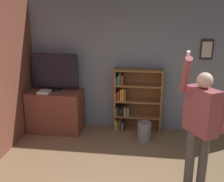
{
  "coord_description": "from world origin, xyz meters",
  "views": [
    {
      "loc": [
        0.33,
        -2.46,
        2.43
      ],
      "look_at": [
        -0.23,
        1.69,
        1.17
      ],
      "focal_mm": 42.0,
      "sensor_mm": 36.0,
      "label": 1
    }
  ],
  "objects_px": {
    "bookshelf": "(134,101)",
    "waste_bin": "(144,132)",
    "person": "(201,120)",
    "television": "(55,72)",
    "game_console": "(44,92)"
  },
  "relations": [
    {
      "from": "game_console",
      "to": "bookshelf",
      "type": "xyz_separation_m",
      "value": [
        1.79,
        0.36,
        -0.24
      ]
    },
    {
      "from": "television",
      "to": "person",
      "type": "bearing_deg",
      "value": -32.46
    },
    {
      "from": "bookshelf",
      "to": "person",
      "type": "distance_m",
      "value": 2.08
    },
    {
      "from": "waste_bin",
      "to": "game_console",
      "type": "bearing_deg",
      "value": 176.99
    },
    {
      "from": "television",
      "to": "waste_bin",
      "type": "xyz_separation_m",
      "value": [
        1.87,
        -0.35,
        -1.07
      ]
    },
    {
      "from": "waste_bin",
      "to": "person",
      "type": "bearing_deg",
      "value": -60.31
    },
    {
      "from": "bookshelf",
      "to": "waste_bin",
      "type": "relative_size",
      "value": 3.44
    },
    {
      "from": "person",
      "to": "game_console",
      "type": "bearing_deg",
      "value": -149.57
    },
    {
      "from": "bookshelf",
      "to": "person",
      "type": "bearing_deg",
      "value": -61.03
    },
    {
      "from": "game_console",
      "to": "waste_bin",
      "type": "distance_m",
      "value": 2.15
    },
    {
      "from": "television",
      "to": "game_console",
      "type": "distance_m",
      "value": 0.47
    },
    {
      "from": "television",
      "to": "bookshelf",
      "type": "bearing_deg",
      "value": 4.23
    },
    {
      "from": "game_console",
      "to": "waste_bin",
      "type": "height_order",
      "value": "game_console"
    },
    {
      "from": "television",
      "to": "game_console",
      "type": "relative_size",
      "value": 4.12
    },
    {
      "from": "game_console",
      "to": "person",
      "type": "bearing_deg",
      "value": -27.15
    }
  ]
}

